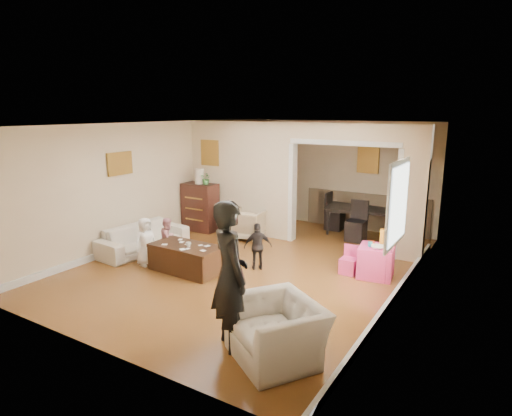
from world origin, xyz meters
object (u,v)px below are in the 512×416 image
Objects in this scene: armchair_back at (248,224)px; dresser at (200,207)px; cyan_cup at (370,244)px; play_table at (376,262)px; child_kneel_a at (146,242)px; table_lamp at (199,176)px; coffee_table at (186,258)px; armchair_front at (276,331)px; child_kneel_b at (168,239)px; sofa at (143,238)px; child_toddler at (258,246)px; dining_table at (365,221)px; coffee_cup at (188,244)px; adult_person at (230,276)px.

armchair_back is 0.64× the size of dresser.
cyan_cup is (3.04, -0.85, 0.25)m from armchair_back.
play_table is 4.19m from child_kneel_a.
table_lamp is 0.28× the size of coffee_table.
child_kneel_b is at bearing -175.86° from armchair_front.
armchair_front is (4.23, -2.04, 0.07)m from sofa.
coffee_table is (-2.74, 1.63, -0.10)m from armchair_front.
child_toddler is at bearing -158.76° from play_table.
child_toddler is at bearing -116.60° from dining_table.
coffee_table is 2.28× the size of play_table.
sofa is 3.34× the size of play_table.
cyan_cup is at bearing 154.87° from armchair_back.
cyan_cup is 2.75m from dining_table.
play_table is at bearing 163.36° from child_toddler.
armchair_front is at bearing -100.29° from child_kneel_a.
play_table is (4.49, -0.79, -0.30)m from dresser.
coffee_cup is 0.88m from child_kneel_b.
child_toddler is (0.95, 0.80, -0.10)m from coffee_cup.
armchair_back is at bearing 0.29° from table_lamp.
child_kneel_b is (0.15, 0.45, -0.04)m from child_kneel_a.
dining_table is at bearing 26.53° from dresser.
play_table is at bearing -10.02° from table_lamp.
coffee_cup is 3.29m from play_table.
table_lamp is 4.50× the size of cyan_cup.
play_table is at bearing 26.70° from coffee_table.
coffee_cup is at bearing -26.57° from coffee_table.
coffee_cup is 0.05× the size of adult_person.
cyan_cup is (2.79, 1.50, 0.06)m from coffee_cup.
sofa is 1.91m from dresser.
table_lamp is 3.11m from child_toddler.
child_kneel_a is (-3.74, -1.60, -0.13)m from cyan_cup.
dresser is at bearing -164.01° from dining_table.
child_kneel_b is 0.96× the size of child_toddler.
dresser is at bearing 169.13° from cyan_cup.
child_kneel_a is 2.10m from child_toddler.
armchair_back is (1.34, 1.89, 0.06)m from sofa.
adult_person reaches higher than coffee_table.
cyan_cup is (0.15, 3.08, 0.24)m from armchair_front.
child_toddler reaches higher than child_kneel_b.
dresser is 3.16× the size of table_lamp.
dining_table is (3.50, 1.75, -1.00)m from table_lamp.
coffee_table is 0.78m from child_kneel_b.
coffee_cup is (1.60, -2.35, -0.79)m from table_lamp.
dining_table is (-0.99, 2.54, 0.04)m from play_table.
armchair_back is 9.18× the size of cyan_cup.
sofa is 1.80× the size of armchair_front.
armchair_front is at bearing -137.18° from child_kneel_b.
dresser is (-1.35, -0.01, 0.24)m from armchair_back.
play_table is (2.99, 1.50, 0.03)m from coffee_table.
dresser reaches higher than coffee_table.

